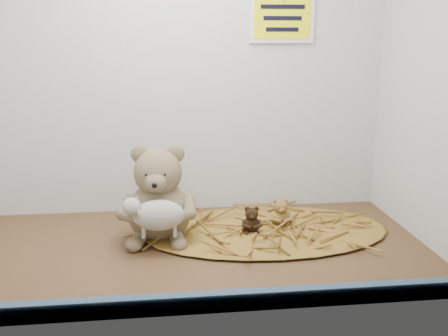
{
  "coord_description": "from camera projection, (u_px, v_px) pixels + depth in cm",
  "views": [
    {
      "loc": [
        -2.76,
        -112.46,
        49.39
      ],
      "look_at": [
        10.58,
        2.42,
        19.43
      ],
      "focal_mm": 40.0,
      "sensor_mm": 36.0,
      "label": 1
    }
  ],
  "objects": [
    {
      "name": "main_teddy",
      "position": [
        159.0,
        192.0,
        1.25
      ],
      "size": [
        21.39,
        22.37,
        24.25
      ],
      "primitive_type": null,
      "rotation": [
        0.0,
        0.0,
        -0.09
      ],
      "color": "#887053",
      "rests_on": "shelf_floor"
    },
    {
      "name": "front_rail",
      "position": [
        187.0,
        303.0,
        0.93
      ],
      "size": [
        119.28,
        2.2,
        3.6
      ],
      "primitive_type": "cube",
      "color": "#394F6C",
      "rests_on": "shelf_floor"
    },
    {
      "name": "alcove_shell",
      "position": [
        177.0,
        58.0,
        1.18
      ],
      "size": [
        120.4,
        60.2,
        90.4
      ],
      "color": "#482B19",
      "rests_on": "ground"
    },
    {
      "name": "mini_teddy_brown",
      "position": [
        252.0,
        218.0,
        1.28
      ],
      "size": [
        5.94,
        6.22,
        6.79
      ],
      "primitive_type": null,
      "rotation": [
        0.0,
        0.0,
        -0.08
      ],
      "color": "black",
      "rests_on": "straw_bed"
    },
    {
      "name": "wall_sign",
      "position": [
        282.0,
        18.0,
        1.39
      ],
      "size": [
        16.0,
        1.2,
        11.0
      ],
      "primitive_type": "cube",
      "color": "yellow",
      "rests_on": "back_wall"
    },
    {
      "name": "toy_lamb",
      "position": [
        159.0,
        215.0,
        1.17
      ],
      "size": [
        15.93,
        9.72,
        10.29
      ],
      "primitive_type": null,
      "color": "#B1AE9F",
      "rests_on": "main_teddy"
    },
    {
      "name": "mini_teddy_tan",
      "position": [
        281.0,
        212.0,
        1.32
      ],
      "size": [
        6.36,
        6.69,
        7.57
      ],
      "primitive_type": null,
      "rotation": [
        0.0,
        0.0,
        -0.04
      ],
      "color": "olive",
      "rests_on": "straw_bed"
    },
    {
      "name": "straw_bed",
      "position": [
        266.0,
        230.0,
        1.31
      ],
      "size": [
        64.82,
        37.64,
        1.25
      ],
      "primitive_type": "ellipsoid",
      "color": "brown",
      "rests_on": "shelf_floor"
    }
  ]
}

